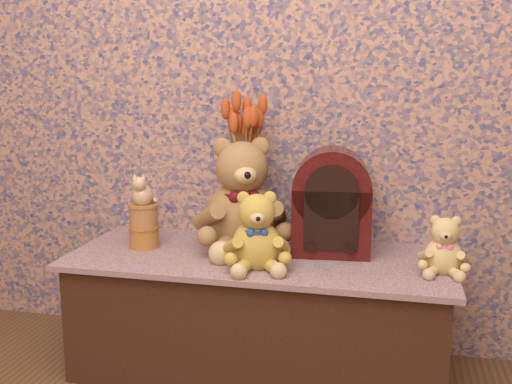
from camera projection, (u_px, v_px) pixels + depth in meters
display_shelf at (259, 313)px, 2.18m from camera, size 1.36×0.58×0.44m
teddy_large at (241, 189)px, 2.19m from camera, size 0.49×0.53×0.44m
teddy_medium at (257, 226)px, 1.97m from camera, size 0.29×0.32×0.28m
teddy_small at (444, 242)px, 1.92m from camera, size 0.17×0.20×0.21m
cathedral_radio at (332, 201)px, 2.13m from camera, size 0.29×0.22×0.38m
ceramic_vase at (244, 218)px, 2.26m from camera, size 0.16×0.16×0.20m
dried_stalks at (244, 136)px, 2.20m from camera, size 0.27×0.27×0.42m
biscuit_tin_lower at (144, 237)px, 2.22m from camera, size 0.12×0.12×0.08m
biscuit_tin_upper at (144, 216)px, 2.21m from camera, size 0.13×0.13×0.08m
cat_figurine at (142, 188)px, 2.19m from camera, size 0.09×0.10×0.12m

